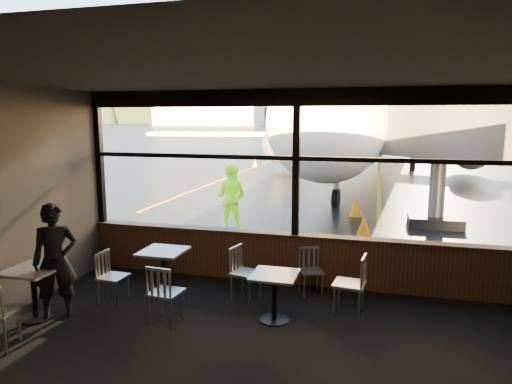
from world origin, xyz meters
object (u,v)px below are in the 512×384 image
at_px(chair_near_e, 349,285).
at_px(cafe_table_mid, 164,273).
at_px(cafe_table_left, 34,294).
at_px(ground_crew, 231,197).
at_px(airliner, 376,77).
at_px(passenger, 55,261).
at_px(chair_mid_s, 166,293).
at_px(cone_nose, 356,207).
at_px(chair_near_w, 246,274).
at_px(cone_extra, 364,226).
at_px(jet_bridge, 463,145).
at_px(chair_near_n, 311,272).
at_px(cafe_table_near, 274,297).
at_px(cone_wing, 255,163).
at_px(chair_mid_w, 113,278).

bearing_deg(chair_near_e, cafe_table_mid, 96.78).
bearing_deg(cafe_table_left, ground_crew, 79.93).
distance_m(airliner, passenger, 22.36).
xyz_separation_m(chair_mid_s, cone_nose, (2.33, 8.34, -0.18)).
height_order(cafe_table_left, chair_near_w, chair_near_w).
distance_m(cafe_table_left, cone_extra, 7.81).
height_order(passenger, ground_crew, ground_crew).
bearing_deg(chair_near_e, chair_mid_s, 117.48).
height_order(jet_bridge, ground_crew, jet_bridge).
distance_m(chair_near_n, passenger, 4.08).
relative_size(chair_near_w, chair_near_n, 1.13).
bearing_deg(airliner, cafe_table_near, -87.85).
relative_size(passenger, ground_crew, 0.99).
height_order(cone_wing, cone_extra, cone_extra).
bearing_deg(cafe_table_mid, chair_near_e, 0.38).
relative_size(cafe_table_near, cafe_table_left, 0.92).
bearing_deg(ground_crew, chair_mid_w, 89.37).
xyz_separation_m(cafe_table_left, ground_crew, (1.09, 6.14, 0.49)).
height_order(cafe_table_mid, cone_extra, cafe_table_mid).
bearing_deg(cafe_table_mid, chair_near_n, 15.95).
height_order(chair_mid_s, chair_mid_w, chair_mid_s).
bearing_deg(cafe_table_near, chair_mid_w, -179.53).
bearing_deg(cafe_table_left, cafe_table_near, 14.06).
bearing_deg(chair_mid_w, cafe_table_mid, 131.46).
relative_size(passenger, cone_extra, 3.22).
distance_m(jet_bridge, cone_nose, 3.53).
height_order(chair_near_e, passenger, passenger).
height_order(jet_bridge, chair_near_e, jet_bridge).
xyz_separation_m(airliner, ground_crew, (-3.50, -15.52, -4.37)).
distance_m(cafe_table_near, chair_mid_s, 1.60).
height_order(cafe_table_near, passenger, passenger).
bearing_deg(cone_nose, ground_crew, -140.90).
distance_m(airliner, chair_mid_s, 21.96).
distance_m(chair_near_e, chair_near_w, 1.69).
height_order(cafe_table_mid, cone_wing, cafe_table_mid).
relative_size(cafe_table_mid, chair_mid_s, 0.86).
relative_size(cafe_table_left, chair_near_w, 0.87).
bearing_deg(cone_wing, cafe_table_mid, -79.15).
bearing_deg(cafe_table_near, cone_extra, 78.29).
relative_size(chair_near_n, chair_mid_w, 0.93).
distance_m(jet_bridge, cafe_table_near, 8.23).
relative_size(chair_near_w, passenger, 0.52).
bearing_deg(cafe_table_mid, jet_bridge, 49.59).
relative_size(chair_near_e, chair_mid_w, 1.11).
distance_m(jet_bridge, passenger, 10.49).
bearing_deg(cone_wing, chair_near_n, -72.28).
bearing_deg(airliner, chair_near_w, -89.74).
relative_size(airliner, chair_near_e, 35.82).
height_order(cafe_table_near, ground_crew, ground_crew).
bearing_deg(chair_near_n, ground_crew, -78.18).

